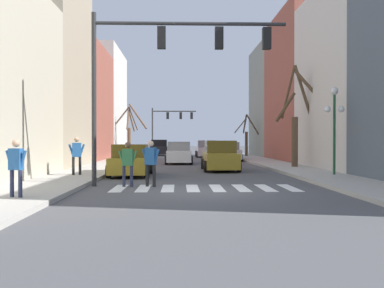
{
  "coord_description": "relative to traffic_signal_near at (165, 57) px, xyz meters",
  "views": [
    {
      "loc": [
        -0.96,
        -15.37,
        1.77
      ],
      "look_at": [
        0.34,
        28.1,
        1.4
      ],
      "focal_mm": 42.0,
      "sensor_mm": 36.0,
      "label": 1
    }
  ],
  "objects": [
    {
      "name": "car_driving_toward_lane",
      "position": [
        3.39,
        29.46,
        -4.15
      ],
      "size": [
        2.16,
        4.72,
        1.74
      ],
      "rotation": [
        0.0,
        0.0,
        1.57
      ],
      "color": "silver",
      "rests_on": "ground_plane"
    },
    {
      "name": "building_row_right",
      "position": [
        11.61,
        13.23,
        0.83
      ],
      "size": [
        6.0,
        42.14,
        12.13
      ],
      "color": "#515B66",
      "rests_on": "ground_plane"
    },
    {
      "name": "pedestrian_on_left_sidewalk",
      "position": [
        -0.54,
        -0.19,
        -3.93
      ],
      "size": [
        0.72,
        0.4,
        1.75
      ],
      "rotation": [
        0.0,
        0.0,
        5.85
      ],
      "color": "black",
      "rests_on": "ground_plane"
    },
    {
      "name": "pedestrian_waiting_at_curb",
      "position": [
        -1.4,
        -0.25,
        -3.96
      ],
      "size": [
        0.73,
        0.24,
        1.7
      ],
      "rotation": [
        0.0,
        0.0,
        3.09
      ],
      "color": "#282D47",
      "rests_on": "ground_plane"
    },
    {
      "name": "sidewalk_right",
      "position": [
        7.28,
        -1.91,
        -4.89
      ],
      "size": [
        2.68,
        90.0,
        0.15
      ],
      "color": "#ADA89E",
      "rests_on": "ground_plane"
    },
    {
      "name": "car_parked_left_far",
      "position": [
        -1.74,
        35.62,
        -4.12
      ],
      "size": [
        2.2,
        4.72,
        1.82
      ],
      "rotation": [
        0.0,
        0.0,
        1.57
      ],
      "color": "black",
      "rests_on": "ground_plane"
    },
    {
      "name": "street_lamp_right_corner",
      "position": [
        7.85,
        3.62,
        -1.9
      ],
      "size": [
        0.95,
        0.36,
        4.11
      ],
      "color": "#1E4C2D",
      "rests_on": "sidewalk_right"
    },
    {
      "name": "traffic_signal_far",
      "position": [
        -0.68,
        38.34,
        -0.74
      ],
      "size": [
        5.48,
        0.28,
        5.75
      ],
      "color": "#2D2D2D",
      "rests_on": "ground_plane"
    },
    {
      "name": "pedestrian_near_right_corner",
      "position": [
        -4.08,
        -4.44,
        -3.85
      ],
      "size": [
        0.69,
        0.33,
        1.63
      ],
      "rotation": [
        0.0,
        0.0,
        5.95
      ],
      "color": "#282D47",
      "rests_on": "sidewalk_left"
    },
    {
      "name": "sidewalk_left",
      "position": [
        -4.3,
        -1.91,
        -4.89
      ],
      "size": [
        2.68,
        90.0,
        0.15
      ],
      "color": "#ADA89E",
      "rests_on": "ground_plane"
    },
    {
      "name": "ground_plane",
      "position": [
        1.49,
        -1.91,
        -4.96
      ],
      "size": [
        240.0,
        240.0,
        0.0
      ],
      "primitive_type": "plane",
      "color": "#4C4C4F"
    },
    {
      "name": "street_tree_right_far",
      "position": [
        7.85,
        10.06,
        -1.9
      ],
      "size": [
        3.33,
        2.2,
        6.25
      ],
      "color": "brown",
      "rests_on": "sidewalk_right"
    },
    {
      "name": "street_tree_right_mid",
      "position": [
        7.49,
        28.33,
        -2.75
      ],
      "size": [
        2.45,
        1.87,
        4.3
      ],
      "color": "#473828",
      "rests_on": "sidewalk_right"
    },
    {
      "name": "car_parked_right_near",
      "position": [
        -1.84,
        5.0,
        -4.23
      ],
      "size": [
        1.99,
        4.3,
        1.56
      ],
      "rotation": [
        0.0,
        0.0,
        1.57
      ],
      "color": "#A38423",
      "rests_on": "ground_plane"
    },
    {
      "name": "car_at_intersection",
      "position": [
        2.93,
        8.78,
        -4.15
      ],
      "size": [
        2.04,
        4.87,
        1.74
      ],
      "rotation": [
        0.0,
        0.0,
        1.57
      ],
      "color": "#A38423",
      "rests_on": "ground_plane"
    },
    {
      "name": "car_parked_right_mid",
      "position": [
        0.54,
        16.39,
        -4.19
      ],
      "size": [
        2.02,
        4.37,
        1.66
      ],
      "rotation": [
        0.0,
        0.0,
        -1.57
      ],
      "color": "white",
      "rests_on": "ground_plane"
    },
    {
      "name": "building_row_left",
      "position": [
        -8.64,
        15.29,
        0.17
      ],
      "size": [
        6.0,
        44.34,
        12.06
      ],
      "color": "#BCB299",
      "rests_on": "ground_plane"
    },
    {
      "name": "car_parked_left_near",
      "position": [
        4.77,
        21.32,
        -4.21
      ],
      "size": [
        2.09,
        4.82,
        1.6
      ],
      "rotation": [
        0.0,
        0.0,
        1.57
      ],
      "color": "silver",
      "rests_on": "ground_plane"
    },
    {
      "name": "traffic_signal_near",
      "position": [
        0.0,
        0.0,
        0.0
      ],
      "size": [
        7.47,
        0.28,
        6.65
      ],
      "color": "#2D2D2D",
      "rests_on": "ground_plane"
    },
    {
      "name": "street_tree_right_near",
      "position": [
        -4.21,
        26.4,
        -2.27
      ],
      "size": [
        3.79,
        2.04,
        5.19
      ],
      "color": "brown",
      "rests_on": "sidewalk_left"
    },
    {
      "name": "crosswalk_stripes",
      "position": [
        1.49,
        -0.79,
        -4.96
      ],
      "size": [
        6.75,
        2.6,
        0.01
      ],
      "color": "white",
      "rests_on": "ground_plane"
    },
    {
      "name": "pedestrian_on_right_sidewalk",
      "position": [
        -4.22,
        3.75,
        -3.77
      ],
      "size": [
        0.75,
        0.34,
        1.77
      ],
      "rotation": [
        0.0,
        0.0,
        0.31
      ],
      "color": "black",
      "rests_on": "sidewalk_left"
    }
  ]
}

